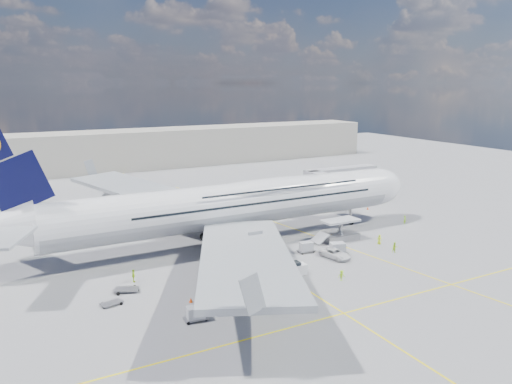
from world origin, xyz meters
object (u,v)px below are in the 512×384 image
dolly_nose_near (306,247)px  cargo_loader (339,233)px  baggage_tug (295,269)px  catering_truck_inner (119,210)px  jet_bridge (337,178)px  dolly_back (112,303)px  cone_wing_left_inner (124,233)px  cone_wing_right_outer (191,300)px  catering_truck_outer (119,204)px  crew_loader (395,248)px  dolly_nose_far (338,248)px  cone_nose (368,208)px  crew_wing (134,276)px  service_van (335,254)px  crew_van (379,240)px  dolly_row_b (127,289)px  dolly_row_c (241,254)px  crew_nose (405,220)px  cone_wing_left_outer (83,219)px  dolly_row_a (196,313)px  cone_wing_right_inner (251,298)px  crew_tug (342,276)px

dolly_nose_near → cargo_loader: bearing=21.9°
baggage_tug → catering_truck_inner: (-14.93, 41.67, 1.09)m
jet_bridge → dolly_back: (-53.49, -25.66, -6.56)m
cone_wing_left_inner → cone_wing_right_outer: bearing=-89.5°
catering_truck_outer → crew_loader: 57.21m
dolly_nose_far → cone_nose: size_ratio=5.65×
cone_nose → crew_wing: bearing=-163.8°
crew_wing → cone_wing_left_inner: 22.84m
baggage_tug → catering_truck_outer: 49.18m
cone_nose → service_van: bearing=-139.4°
crew_van → cone_wing_left_inner: crew_van is taller
dolly_row_b → catering_truck_inner: 37.02m
dolly_row_b → jet_bridge: bearing=45.4°
dolly_row_b → catering_truck_inner: (7.63, 36.19, 1.62)m
dolly_row_c → crew_nose: bearing=-12.2°
crew_wing → cone_nose: 57.21m
baggage_tug → cone_wing_left_outer: bearing=119.7°
dolly_nose_near → jet_bridge: bearing=48.3°
catering_truck_outer → cone_wing_left_outer: 8.45m
baggage_tug → cone_wing_right_outer: size_ratio=5.37×
cargo_loader → dolly_row_c: size_ratio=2.64×
dolly_row_a → baggage_tug: bearing=26.1°
jet_bridge → dolly_row_b: (-50.89, -22.54, -6.50)m
cone_wing_right_inner → crew_loader: bearing=9.7°
jet_bridge → cone_wing_right_outer: (-44.65, -29.50, -6.56)m
dolly_row_c → cone_wing_left_inner: 25.09m
cone_wing_right_outer → dolly_nose_far: bearing=11.8°
dolly_row_c → cone_wing_left_outer: size_ratio=5.66×
crew_loader → crew_tug: bearing=-138.3°
baggage_tug → cone_wing_left_inner: (-16.62, 30.74, -0.57)m
crew_loader → jet_bridge: bearing=93.9°
dolly_row_a → cone_nose: (51.68, 30.59, -0.63)m
cargo_loader → dolly_back: bearing=-169.3°
crew_wing → crew_nose: bearing=-74.2°
crew_nose → crew_wing: 53.82m
dolly_row_c → dolly_nose_near: size_ratio=1.14×
catering_truck_inner → cone_nose: (49.00, -17.44, -1.68)m
crew_van → cone_wing_left_outer: 57.26m
cone_wing_left_inner → dolly_nose_far: bearing=-44.4°
dolly_back → catering_truck_outer: size_ratio=0.39×
dolly_row_c → crew_nose: dolly_row_c is taller
crew_tug → jet_bridge: bearing=71.6°
cargo_loader → crew_van: cargo_loader is taller
jet_bridge → cone_nose: size_ratio=31.15×
cargo_loader → cone_wing_right_outer: cargo_loader is taller
jet_bridge → cone_wing_right_inner: size_ratio=29.49×
service_van → dolly_row_b: bearing=164.9°
baggage_tug → cone_wing_right_outer: baggage_tug is taller
dolly_row_a → crew_nose: 53.68m
cargo_loader → crew_van: (4.62, -5.09, -0.41)m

